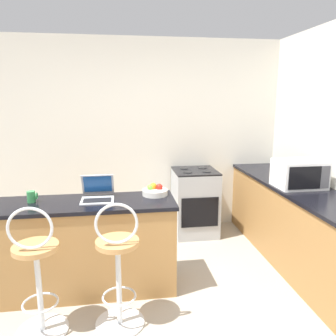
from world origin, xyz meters
The scene contains 10 objects.
wall_back centered at (0.00, 2.31, 1.30)m, with size 12.00×0.06×2.60m.
breakfast_bar centered at (-0.60, 0.78, 0.44)m, with size 1.68×0.56×0.88m.
counter_right centered at (1.66, 0.89, 0.44)m, with size 0.61×2.81×0.88m.
bar_stool_near centered at (-0.90, 0.20, 0.51)m, with size 0.40×0.40×1.07m.
bar_stool_far centered at (-0.29, 0.20, 0.51)m, with size 0.40×0.40×1.07m.
laptop centered at (-0.47, 0.86, 0.94)m, with size 0.30×0.32×0.23m.
microwave centered at (1.63, 0.98, 1.03)m, with size 0.49×0.37×0.29m.
stove_range centered at (0.73, 1.96, 0.44)m, with size 0.56×0.60×0.89m.
mug_green centered at (-1.06, 0.84, 0.93)m, with size 0.09×0.07×0.10m.
fruit_bowl centered at (0.08, 0.91, 0.92)m, with size 0.25×0.25×0.11m.
Camera 1 is at (-0.24, -2.18, 1.81)m, focal length 35.00 mm.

